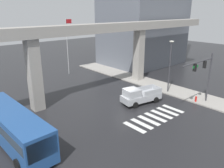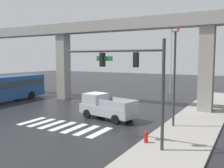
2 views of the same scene
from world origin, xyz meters
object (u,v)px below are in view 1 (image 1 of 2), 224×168
Objects in this scene: pickup_truck at (139,96)px; traffic_signal_mast at (203,70)px; street_lamp_near_corner at (170,61)px; flagpole at (68,42)px; city_bus at (13,125)px; fire_hydrant at (196,99)px.

pickup_truck is 0.83× the size of traffic_signal_mast.
flagpole is at bearing 106.57° from street_lamp_near_corner.
flagpole is at bearing 46.79° from city_bus.
fire_hydrant is at bearing 54.60° from traffic_signal_mast.
traffic_signal_mast is 23.26m from flagpole.
fire_hydrant is at bearing -95.11° from street_lamp_near_corner.
pickup_truck is at bearing -5.19° from city_bus.
city_bus is 20.85m from traffic_signal_mast.
traffic_signal_mast reaches higher than pickup_truck.
fire_hydrant is at bearing -16.23° from city_bus.
traffic_signal_mast is (5.00, -5.24, 3.40)m from pickup_truck.
pickup_truck is 18.20m from flagpole.
pickup_truck is at bearing 179.48° from street_lamp_near_corner.
street_lamp_near_corner is at bearing 84.89° from fire_hydrant.
pickup_truck is at bearing 140.56° from fire_hydrant.
flagpole is (-4.34, 22.82, 1.24)m from traffic_signal_mast.
street_lamp_near_corner reaches higher than city_bus.
fire_hydrant is at bearing -39.44° from pickup_truck.
city_bus is 1.51× the size of street_lamp_near_corner.
pickup_truck is 6.31× the size of fire_hydrant.
fire_hydrant is (20.12, -5.85, -1.29)m from city_bus.
flagpole reaches higher than traffic_signal_mast.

